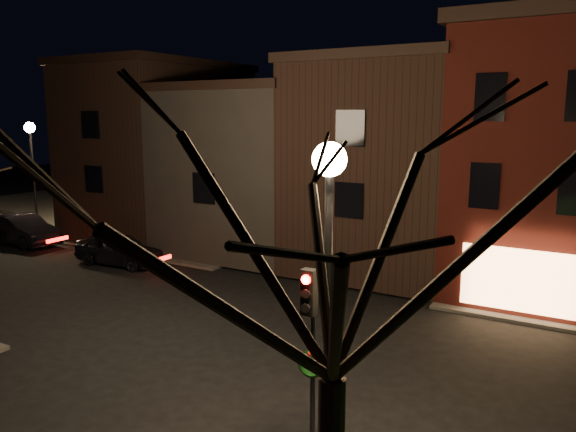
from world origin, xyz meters
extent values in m
plane|color=black|center=(0.00, 0.00, 0.00)|extent=(120.00, 120.00, 0.00)
cube|color=#2D2B28|center=(-20.00, 20.00, 0.06)|extent=(30.00, 30.00, 0.12)
cube|color=#400F0B|center=(8.00, 9.50, 5.12)|extent=(6.00, 8.00, 10.00)
cube|color=black|center=(8.00, 9.50, 10.37)|extent=(6.50, 8.50, 0.50)
cube|color=#F8B46F|center=(8.00, 5.45, 1.42)|extent=(4.00, 0.12, 2.20)
cube|color=black|center=(1.50, 10.50, 4.62)|extent=(7.00, 10.00, 9.00)
cube|color=black|center=(1.50, 10.50, 9.32)|extent=(7.30, 10.30, 0.40)
cube|color=black|center=(-5.75, 10.50, 4.12)|extent=(7.50, 10.00, 8.00)
cube|color=black|center=(-5.75, 10.50, 8.32)|extent=(7.80, 10.30, 0.40)
cube|color=black|center=(-13.00, 10.50, 4.87)|extent=(7.00, 10.00, 9.50)
cube|color=black|center=(-13.00, 10.50, 9.82)|extent=(7.30, 10.30, 0.40)
cylinder|color=black|center=(6.20, -6.00, 3.12)|extent=(0.14, 0.14, 6.00)
sphere|color=#FFD18C|center=(6.20, -6.00, 6.30)|extent=(0.60, 0.60, 0.60)
cylinder|color=black|center=(-19.00, 6.20, 3.12)|extent=(0.14, 0.14, 6.00)
sphere|color=#FFD18C|center=(-19.00, 6.20, 6.30)|extent=(0.60, 0.60, 0.60)
cylinder|color=black|center=(5.60, -5.40, 2.12)|extent=(0.10, 0.10, 4.00)
cube|color=black|center=(5.60, -5.58, 3.72)|extent=(0.28, 0.22, 0.90)
cylinder|color=#FF0C07|center=(5.60, -5.70, 4.00)|extent=(0.18, 0.06, 0.18)
cylinder|color=black|center=(5.60, -5.70, 3.72)|extent=(0.18, 0.06, 0.18)
cylinder|color=black|center=(5.60, -5.70, 3.44)|extent=(0.18, 0.06, 0.18)
torus|color=#0C380F|center=(5.60, -5.49, 2.22)|extent=(0.58, 0.14, 0.58)
sphere|color=#990C0C|center=(5.60, -5.51, 2.44)|extent=(0.12, 0.12, 0.12)
imported|color=black|center=(-9.56, 3.72, 0.75)|extent=(4.55, 2.16, 1.50)
imported|color=black|center=(-17.32, 4.05, 0.82)|extent=(5.13, 2.17, 1.65)
imported|color=black|center=(-19.28, 4.16, 0.82)|extent=(5.77, 2.64, 1.64)
camera|label=1|loc=(10.40, -14.63, 7.06)|focal=35.00mm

